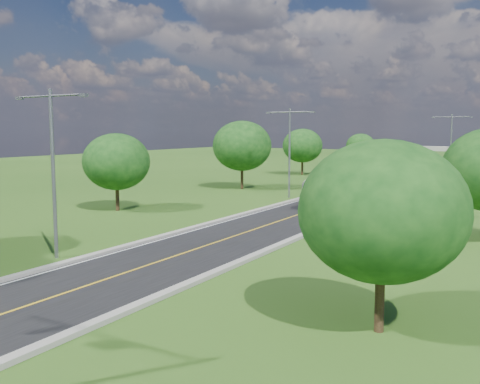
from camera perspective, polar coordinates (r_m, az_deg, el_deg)
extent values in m
plane|color=#274B15|center=(72.63, 14.56, 0.41)|extent=(260.00, 260.00, 0.00)
cube|color=black|center=(78.39, 15.74, 0.84)|extent=(8.00, 150.00, 0.06)
cube|color=gray|center=(79.54, 12.78, 1.07)|extent=(0.50, 150.00, 0.22)
cube|color=gray|center=(77.45, 18.79, 0.73)|extent=(0.50, 150.00, 0.22)
cylinder|color=slate|center=(50.06, 13.54, -0.92)|extent=(0.08, 0.08, 2.40)
cube|color=white|center=(49.93, 13.56, -0.02)|extent=(0.55, 0.04, 0.70)
cube|color=gray|center=(152.59, 19.06, 3.81)|extent=(1.20, 3.00, 2.00)
cube|color=gray|center=(150.93, 22.82, 4.24)|extent=(30.00, 3.00, 1.20)
cylinder|color=slate|center=(33.34, -19.29, 1.73)|extent=(0.22, 0.22, 10.00)
cylinder|color=slate|center=(34.37, -21.13, 9.48)|extent=(2.80, 0.12, 0.12)
cylinder|color=slate|center=(32.24, -17.96, 9.81)|extent=(2.80, 0.12, 0.12)
cube|color=slate|center=(35.38, -22.46, 9.24)|extent=(0.50, 0.25, 0.18)
cube|color=slate|center=(31.29, -16.34, 9.88)|extent=(0.50, 0.25, 0.18)
cylinder|color=slate|center=(60.22, 5.29, 4.12)|extent=(0.22, 0.22, 10.00)
cylinder|color=slate|center=(60.80, 4.13, 8.49)|extent=(2.80, 0.12, 0.12)
cylinder|color=slate|center=(59.62, 6.58, 8.50)|extent=(2.80, 0.12, 0.12)
cube|color=slate|center=(61.38, 3.03, 8.43)|extent=(0.50, 0.25, 0.18)
cube|color=slate|center=(59.11, 7.74, 8.45)|extent=(0.50, 0.25, 0.18)
cylinder|color=slate|center=(88.65, 21.56, 4.49)|extent=(0.22, 0.22, 10.00)
cylinder|color=slate|center=(88.85, 20.79, 7.50)|extent=(2.80, 0.12, 0.12)
cylinder|color=slate|center=(88.43, 22.59, 7.43)|extent=(2.80, 0.12, 0.12)
cube|color=slate|center=(89.07, 19.96, 7.50)|extent=(0.50, 0.25, 0.18)
cube|color=slate|center=(88.26, 23.43, 7.36)|extent=(0.50, 0.25, 0.18)
cylinder|color=black|center=(51.93, -12.95, -0.47)|extent=(0.36, 0.36, 2.70)
ellipsoid|color=#103A11|center=(51.64, -13.04, 3.17)|extent=(6.30, 6.30, 5.36)
cylinder|color=black|center=(69.01, 0.22, 1.66)|extent=(0.36, 0.36, 3.24)
ellipsoid|color=#103A11|center=(68.78, 0.22, 4.95)|extent=(7.56, 7.56, 6.43)
cylinder|color=black|center=(91.34, 6.65, 2.73)|extent=(0.36, 0.36, 2.88)
ellipsoid|color=#103A11|center=(91.17, 6.68, 4.94)|extent=(6.72, 6.72, 5.71)
cylinder|color=black|center=(112.96, 12.69, 3.27)|extent=(0.36, 0.36, 2.52)
ellipsoid|color=#103A11|center=(112.83, 12.73, 4.83)|extent=(5.88, 5.88, 5.00)
cylinder|color=black|center=(21.26, 14.68, -10.81)|extent=(0.36, 0.36, 2.70)
ellipsoid|color=#103A11|center=(20.52, 14.95, -1.98)|extent=(6.30, 6.30, 5.36)
imported|color=white|center=(54.77, 10.23, 0.25)|extent=(2.74, 11.31, 3.14)
imported|color=white|center=(75.90, 13.38, 1.97)|extent=(4.20, 11.85, 3.23)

